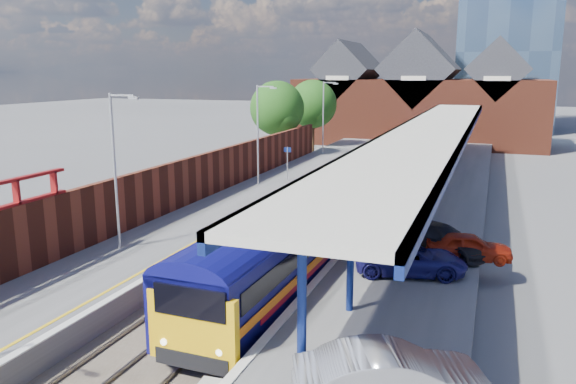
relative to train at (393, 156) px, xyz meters
The scene contains 22 objects.
ground 2.93m from the train, 137.84° to the right, with size 240.00×240.00×0.00m, color #5B5B5E.
ballast_bed 11.64m from the train, 97.49° to the right, with size 6.00×76.00×0.06m, color #473D33.
rails 11.62m from the train, 97.49° to the right, with size 4.51×76.00×0.14m.
left_platform 13.43m from the train, 121.63° to the right, with size 5.00×76.00×1.00m, color #565659.
right_platform 12.32m from the train, 68.35° to the right, with size 6.00×76.00×1.00m, color #565659.
coping_left 12.31m from the train, 112.25° to the right, with size 0.30×76.00×0.05m, color silver.
coping_right 11.52m from the train, 81.70° to the right, with size 0.30×76.00×0.05m, color silver.
yellow_line 12.55m from the train, 114.79° to the right, with size 0.14×76.00×0.01m, color yellow.
train is the anchor object (origin of this frame).
canopy 10.68m from the train, 67.01° to the right, with size 4.50×52.00×4.48m.
lamp_post_b 26.70m from the train, 107.22° to the right, with size 1.48×0.18×7.00m.
lamp_post_c 12.55m from the train, 130.03° to the right, with size 1.48×0.18×7.00m.
lamp_post_d 10.68m from the train, 139.76° to the left, with size 1.48×0.18×7.00m.
platform_sign 9.83m from the train, 131.45° to the right, with size 0.55×0.08×2.50m.
brick_wall 20.24m from the train, 118.30° to the right, with size 0.35×50.00×3.86m.
station_building 26.90m from the train, 93.21° to the left, with size 30.00×12.12×13.78m.
tree_near 13.09m from the train, 158.97° to the left, with size 5.20×5.20×8.10m.
tree_far 16.90m from the train, 130.82° to the left, with size 5.20×5.20×8.10m.
parked_car_red 22.74m from the train, 72.09° to the right, with size 1.44×3.58×1.22m, color #9C1F0D.
parked_car_silver 34.04m from the train, 80.12° to the right, with size 1.63×4.66×1.54m, color #ABAAAF.
parked_car_dark 21.84m from the train, 74.83° to the right, with size 1.84×4.53×1.32m, color black.
parked_car_blue 24.60m from the train, 78.47° to the right, with size 2.02×4.38×1.22m, color navy.
Camera 1 is at (9.18, -14.32, 8.86)m, focal length 35.00 mm.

